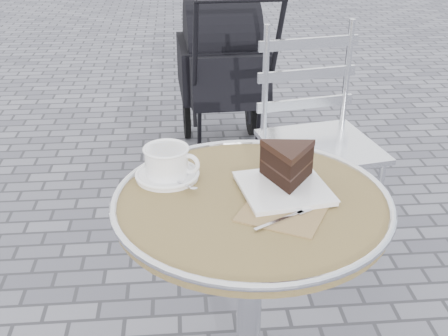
{
  "coord_description": "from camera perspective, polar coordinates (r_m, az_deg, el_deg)",
  "views": [
    {
      "loc": [
        -0.18,
        -1.23,
        1.45
      ],
      "look_at": [
        -0.06,
        0.08,
        0.78
      ],
      "focal_mm": 45.0,
      "sensor_mm": 36.0,
      "label": 1
    }
  ],
  "objects": [
    {
      "name": "bistro_chair",
      "position": [
        2.36,
        8.98,
        5.36
      ],
      "size": [
        0.5,
        0.5,
        0.96
      ],
      "rotation": [
        0.0,
        0.0,
        0.19
      ],
      "color": "silver",
      "rests_on": "ground"
    },
    {
      "name": "baby_stroller",
      "position": [
        3.24,
        -0.02,
        9.13
      ],
      "size": [
        0.49,
        0.99,
        1.01
      ],
      "rotation": [
        0.0,
        0.0,
        0.04
      ],
      "color": "black",
      "rests_on": "ground"
    },
    {
      "name": "cappuccino_set",
      "position": [
        1.52,
        -5.76,
        0.36
      ],
      "size": [
        0.18,
        0.19,
        0.09
      ],
      "rotation": [
        0.0,
        0.0,
        -0.33
      ],
      "color": "white",
      "rests_on": "cafe_table"
    },
    {
      "name": "cake_plate_set",
      "position": [
        1.47,
        6.42,
        -0.13
      ],
      "size": [
        0.27,
        0.37,
        0.12
      ],
      "rotation": [
        0.0,
        0.0,
        0.16
      ],
      "color": "#8D6E4D",
      "rests_on": "cafe_table"
    },
    {
      "name": "cafe_table",
      "position": [
        1.52,
        2.7,
        -8.5
      ],
      "size": [
        0.72,
        0.72,
        0.74
      ],
      "color": "silver",
      "rests_on": "ground"
    }
  ]
}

